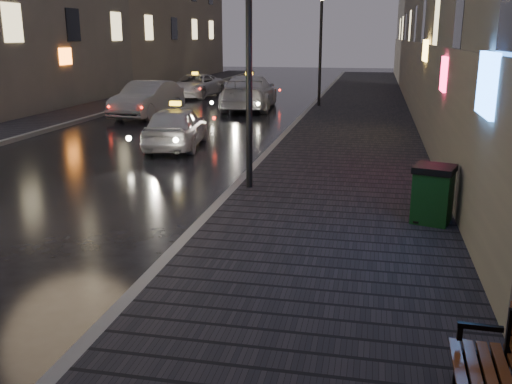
{
  "coord_description": "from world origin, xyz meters",
  "views": [
    {
      "loc": [
        4.54,
        -6.24,
        3.46
      ],
      "look_at": [
        2.61,
        3.09,
        0.85
      ],
      "focal_mm": 40.0,
      "sensor_mm": 36.0,
      "label": 1
    }
  ],
  "objects_px": {
    "lamp_far": "(321,35)",
    "taxi_mid": "(249,92)",
    "lamp_near": "(249,35)",
    "taxi_far": "(195,86)",
    "trash_bin": "(433,194)",
    "taxi_near": "(176,127)",
    "car_left_mid": "(147,99)"
  },
  "relations": [
    {
      "from": "lamp_far",
      "to": "taxi_mid",
      "type": "height_order",
      "value": "lamp_far"
    },
    {
      "from": "lamp_near",
      "to": "taxi_far",
      "type": "bearing_deg",
      "value": 110.82
    },
    {
      "from": "trash_bin",
      "to": "taxi_far",
      "type": "relative_size",
      "value": 0.23
    },
    {
      "from": "trash_bin",
      "to": "taxi_near",
      "type": "bearing_deg",
      "value": 153.91
    },
    {
      "from": "lamp_far",
      "to": "taxi_mid",
      "type": "relative_size",
      "value": 0.93
    },
    {
      "from": "taxi_near",
      "to": "taxi_mid",
      "type": "distance_m",
      "value": 10.12
    },
    {
      "from": "lamp_far",
      "to": "taxi_far",
      "type": "bearing_deg",
      "value": 151.61
    },
    {
      "from": "trash_bin",
      "to": "taxi_near",
      "type": "relative_size",
      "value": 0.27
    },
    {
      "from": "trash_bin",
      "to": "car_left_mid",
      "type": "relative_size",
      "value": 0.23
    },
    {
      "from": "car_left_mid",
      "to": "taxi_mid",
      "type": "height_order",
      "value": "taxi_mid"
    },
    {
      "from": "lamp_far",
      "to": "taxi_mid",
      "type": "distance_m",
      "value": 4.35
    },
    {
      "from": "lamp_near",
      "to": "taxi_mid",
      "type": "xyz_separation_m",
      "value": [
        -3.31,
        15.04,
        -2.66
      ]
    },
    {
      "from": "taxi_mid",
      "to": "lamp_near",
      "type": "bearing_deg",
      "value": 97.96
    },
    {
      "from": "taxi_mid",
      "to": "taxi_far",
      "type": "relative_size",
      "value": 1.21
    },
    {
      "from": "lamp_far",
      "to": "taxi_near",
      "type": "height_order",
      "value": "lamp_far"
    },
    {
      "from": "lamp_far",
      "to": "car_left_mid",
      "type": "height_order",
      "value": "lamp_far"
    },
    {
      "from": "lamp_near",
      "to": "taxi_mid",
      "type": "bearing_deg",
      "value": 102.41
    },
    {
      "from": "trash_bin",
      "to": "car_left_mid",
      "type": "height_order",
      "value": "car_left_mid"
    },
    {
      "from": "taxi_mid",
      "to": "taxi_far",
      "type": "xyz_separation_m",
      "value": [
        -4.35,
        5.1,
        -0.17
      ]
    },
    {
      "from": "lamp_near",
      "to": "taxi_mid",
      "type": "height_order",
      "value": "lamp_near"
    },
    {
      "from": "lamp_far",
      "to": "taxi_near",
      "type": "xyz_separation_m",
      "value": [
        -3.47,
        -11.09,
        -2.82
      ]
    },
    {
      "from": "taxi_far",
      "to": "taxi_near",
      "type": "bearing_deg",
      "value": -69.42
    },
    {
      "from": "lamp_near",
      "to": "lamp_far",
      "type": "height_order",
      "value": "same"
    },
    {
      "from": "taxi_far",
      "to": "car_left_mid",
      "type": "bearing_deg",
      "value": -81.44
    },
    {
      "from": "lamp_far",
      "to": "taxi_near",
      "type": "relative_size",
      "value": 1.34
    },
    {
      "from": "trash_bin",
      "to": "taxi_far",
      "type": "xyz_separation_m",
      "value": [
        -11.48,
        21.93,
        -0.03
      ]
    },
    {
      "from": "trash_bin",
      "to": "taxi_near",
      "type": "height_order",
      "value": "taxi_near"
    },
    {
      "from": "taxi_mid",
      "to": "taxi_far",
      "type": "bearing_deg",
      "value": -54.01
    },
    {
      "from": "car_left_mid",
      "to": "taxi_near",
      "type": "bearing_deg",
      "value": -57.58
    },
    {
      "from": "lamp_far",
      "to": "taxi_far",
      "type": "distance_m",
      "value": 9.15
    },
    {
      "from": "taxi_mid",
      "to": "taxi_near",
      "type": "bearing_deg",
      "value": 84.65
    },
    {
      "from": "taxi_near",
      "to": "taxi_far",
      "type": "bearing_deg",
      "value": -82.37
    }
  ]
}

